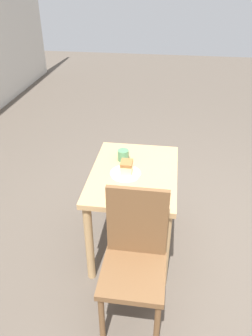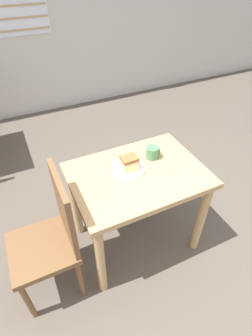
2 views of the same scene
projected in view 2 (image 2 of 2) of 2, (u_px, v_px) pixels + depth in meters
The scene contains 6 objects.
ground_plane at pixel (156, 295), 1.81m from camera, with size 14.00×14.00×0.00m, color brown.
dining_table_near at pixel (137, 187), 1.78m from camera, with size 0.87×0.63×0.72m.
chair_near_window at pixel (52, 237), 1.58m from camera, with size 0.39×0.39×0.94m.
plate at pixel (129, 169), 1.72m from camera, with size 0.22×0.22×0.01m.
cake_slice at pixel (129, 163), 1.68m from camera, with size 0.10×0.08×0.10m.
coffee_mug at pixel (153, 152), 1.80m from camera, with size 0.09×0.09×0.09m.
Camera 2 is at (-0.53, -0.64, 1.85)m, focal length 28.00 mm.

